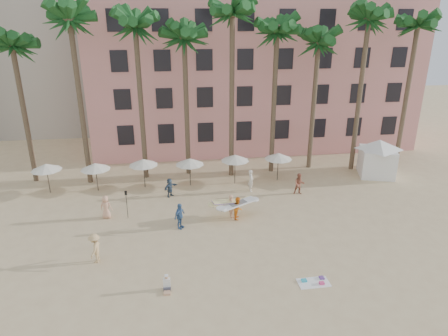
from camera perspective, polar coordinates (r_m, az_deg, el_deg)
name	(u,v)px	position (r m, az deg, el deg)	size (l,w,h in m)	color
ground	(218,265)	(24.96, -0.80, -13.72)	(120.00, 120.00, 0.00)	#D1B789
pink_hotel	(251,72)	(47.73, 3.84, 13.46)	(35.00, 14.00, 16.00)	pink
palm_row	(202,31)	(35.52, -3.15, 18.95)	(44.40, 5.40, 16.30)	brown
umbrella_row	(167,162)	(34.97, -8.20, 0.90)	(22.50, 2.70, 2.73)	#332B23
cabana	(378,154)	(39.91, 21.12, 1.81)	(5.59, 5.59, 3.50)	white
beach_towel	(314,282)	(24.14, 12.77, -15.58)	(1.82, 1.04, 0.14)	white
carrier_yellow	(231,204)	(29.89, 1.06, -5.23)	(2.98, 1.33, 1.80)	tan
carrier_white	(238,207)	(29.69, 2.01, -5.61)	(2.94, 1.85, 1.73)	orange
beachgoers	(182,206)	(30.06, -6.07, -5.39)	(16.54, 10.36, 1.93)	#A45B44
paddle	(126,201)	(30.37, -13.76, -4.59)	(0.18, 0.04, 2.23)	black
seated_man	(167,285)	(23.10, -8.16, -16.24)	(0.41, 0.71, 0.92)	#3F3F4C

